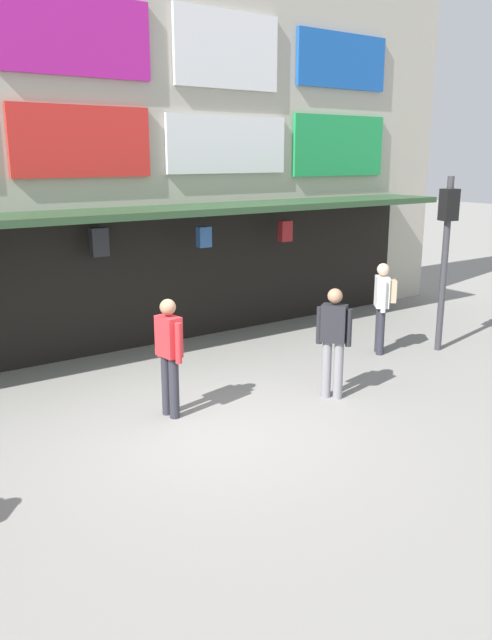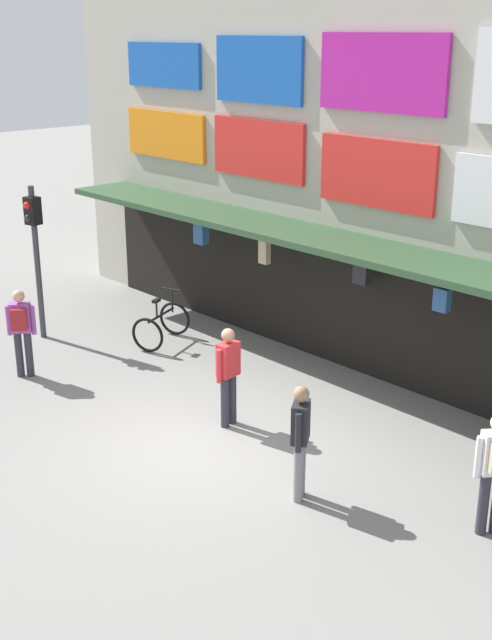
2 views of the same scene
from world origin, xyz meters
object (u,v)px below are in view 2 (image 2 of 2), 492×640
object	(u,v)px
traffic_light_near	(35,238)
pedestrian_in_red	(300,436)
pedestrian_in_yellow	(21,327)
bicycle_parked	(162,325)
pedestrian_in_blue	(228,371)

from	to	relation	value
traffic_light_near	pedestrian_in_red	xyz separation A→B (m)	(8.04, -0.66, -1.19)
traffic_light_near	pedestrian_in_yellow	xyz separation A→B (m)	(1.64, -1.32, -1.16)
traffic_light_near	bicycle_parked	world-z (taller)	traffic_light_near
bicycle_parked	pedestrian_in_yellow	size ratio (longest dim) A/B	0.80
pedestrian_in_red	pedestrian_in_yellow	xyz separation A→B (m)	(-6.40, -0.66, 0.04)
bicycle_parked	pedestrian_in_blue	distance (m)	4.05
pedestrian_in_red	pedestrian_in_yellow	world-z (taller)	same
bicycle_parked	pedestrian_in_yellow	distance (m)	3.01
traffic_light_near	pedestrian_in_red	world-z (taller)	traffic_light_near
bicycle_parked	pedestrian_in_red	size ratio (longest dim) A/B	0.80
pedestrian_in_blue	pedestrian_in_yellow	world-z (taller)	same
bicycle_parked	pedestrian_in_yellow	bearing A→B (deg)	-96.87
traffic_light_near	pedestrian_in_blue	size ratio (longest dim) A/B	1.90
traffic_light_near	pedestrian_in_yellow	world-z (taller)	traffic_light_near
bicycle_parked	pedestrian_in_blue	world-z (taller)	pedestrian_in_blue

